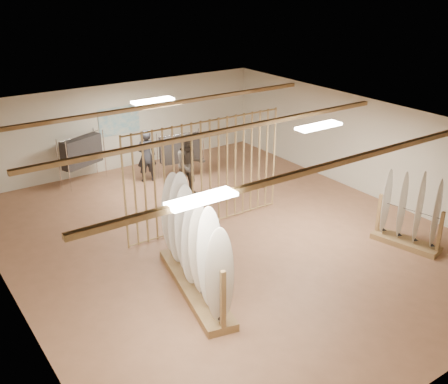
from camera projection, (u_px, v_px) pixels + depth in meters
floor at (224, 236)px, 13.00m from camera, size 12.00×12.00×0.00m
ceiling at (224, 127)px, 11.90m from camera, size 12.00×12.00×0.00m
wall_back at (119, 127)px, 17.00m from camera, size 12.00×0.00×12.00m
wall_left at (5, 241)px, 9.85m from camera, size 0.00×12.00×12.00m
wall_right at (367, 147)px, 15.06m from camera, size 0.00×12.00×12.00m
ceiling_slats at (224, 131)px, 11.94m from camera, size 9.50×6.12×0.10m
light_panels at (224, 130)px, 11.93m from camera, size 1.20×0.35×0.06m
bamboo_partition at (206, 174)px, 13.06m from camera, size 4.45×0.05×2.78m
poster at (119, 121)px, 16.90m from camera, size 1.40×0.03×0.90m
rack_left at (194, 258)px, 10.54m from camera, size 1.27×3.23×2.22m
rack_right at (408, 222)px, 12.35m from camera, size 0.88×1.68×1.86m
clothing_rack_a at (82, 152)px, 15.89m from camera, size 1.39×0.83×1.55m
clothing_rack_b at (181, 149)px, 16.28m from camera, size 1.38×0.55×1.49m
shopper_a at (146, 153)px, 16.03m from camera, size 0.76×0.59×1.87m
shopper_b at (190, 161)px, 14.94m from camera, size 1.17×0.99×2.15m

